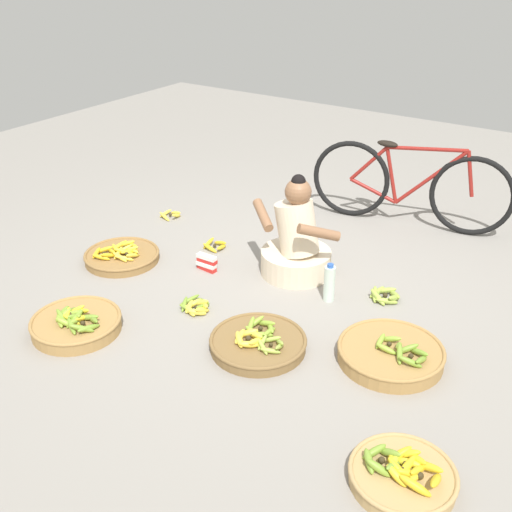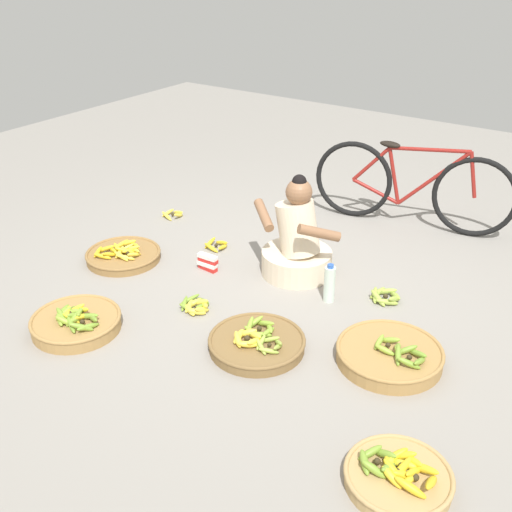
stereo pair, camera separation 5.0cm
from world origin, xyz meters
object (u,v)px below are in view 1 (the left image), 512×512
Objects in this scene: banana_basket_mid_left at (122,256)px; banana_basket_back_right at (403,475)px; loose_bananas_front_right at (196,306)px; banana_basket_mid_right at (391,353)px; water_bottle at (329,283)px; packet_carton_stack at (207,263)px; vendor_woman_front at (296,243)px; bicycle_leaning at (409,186)px; loose_bananas_back_center at (384,295)px; loose_bananas_back_left at (171,214)px; loose_bananas_front_center at (215,245)px; banana_basket_near_vendor at (258,342)px; banana_basket_near_bicycle at (76,323)px.

banana_basket_back_right is at bearing -18.43° from banana_basket_mid_left.
banana_basket_mid_right is at bearing 8.52° from loose_bananas_front_right.
packet_carton_stack is (-0.97, -0.12, -0.07)m from water_bottle.
vendor_woman_front is at bearing 134.38° from banana_basket_back_right.
banana_basket_mid_right is 0.93m from banana_basket_back_right.
bicycle_leaning is at bearing 73.01° from loose_bananas_front_right.
banana_basket_mid_left is 3.48× the size of packet_carton_stack.
banana_basket_mid_right is at bearing -63.81° from loose_bananas_back_center.
banana_basket_mid_left is 0.68m from packet_carton_stack.
loose_bananas_back_center reaches higher than loose_bananas_front_right.
bicycle_leaning is 9.27× the size of loose_bananas_back_left.
banana_basket_back_right is at bearing -33.76° from loose_bananas_front_center.
loose_bananas_front_center is (-1.76, 0.61, -0.03)m from banana_basket_mid_right.
loose_bananas_back_left is at bearing 160.21° from banana_basket_mid_right.
loose_bananas_front_center is at bearing 160.81° from banana_basket_mid_right.
banana_basket_mid_left is 2.28× the size of loose_bananas_front_right.
loose_bananas_front_right is (-1.31, -0.20, -0.03)m from banana_basket_mid_right.
banana_basket_near_vendor is 0.79m from banana_basket_mid_right.
loose_bananas_front_right is (0.92, -0.24, -0.02)m from banana_basket_mid_left.
loose_bananas_back_center is 1.30m from loose_bananas_front_right.
loose_bananas_front_center is 1.01× the size of packet_carton_stack.
banana_basket_back_right is 3.35m from loose_bananas_back_left.
banana_basket_near_vendor is (-0.05, -2.24, -0.31)m from bicycle_leaning.
banana_basket_back_right is at bearing -45.62° from vendor_woman_front.
banana_basket_near_bicycle is (0.44, -0.86, 0.01)m from banana_basket_mid_left.
water_bottle is (0.04, -1.49, -0.23)m from bicycle_leaning.
banana_basket_back_right is (1.43, -1.46, -0.19)m from vendor_woman_front.
vendor_woman_front is 0.74m from loose_bananas_back_center.
banana_basket_near_bicycle is 2.07m from loose_bananas_back_center.
loose_bananas_back_left is (-1.80, -1.02, -0.33)m from bicycle_leaning.
loose_bananas_back_left is at bearing 145.61° from packet_carton_stack.
banana_basket_near_bicycle is (-1.12, -2.72, -0.30)m from bicycle_leaning.
packet_carton_stack is at bearing 120.26° from loose_bananas_front_right.
vendor_woman_front is 1.64m from banana_basket_near_bicycle.
banana_basket_near_bicycle is at bearing -127.67° from loose_bananas_front_right.
loose_bananas_back_left is (-1.45, 0.27, -0.22)m from vendor_woman_front.
banana_basket_back_right is (0.41, -0.84, -0.00)m from banana_basket_mid_right.
bicycle_leaning is at bearing 88.64° from banana_basket_near_vendor.
vendor_woman_front reaches higher than loose_bananas_back_left.
water_bottle is at bearing -10.02° from loose_bananas_front_center.
water_bottle reaches higher than banana_basket_back_right.
loose_bananas_back_center is at bearing 17.18° from banana_basket_mid_left.
bicycle_leaning is 10.08× the size of loose_bananas_front_center.
banana_basket_back_right is at bearing -50.29° from water_bottle.
bicycle_leaning is at bearing 91.51° from water_bottle.
banana_basket_back_right is 3.02× the size of loose_bananas_front_center.
banana_basket_mid_right reaches higher than banana_basket_near_vendor.
vendor_woman_front is 3.27× the size of loose_bananas_back_center.
loose_bananas_front_center is at bearing -179.12° from loose_bananas_back_center.
vendor_woman_front is 1.34× the size of banana_basket_mid_left.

